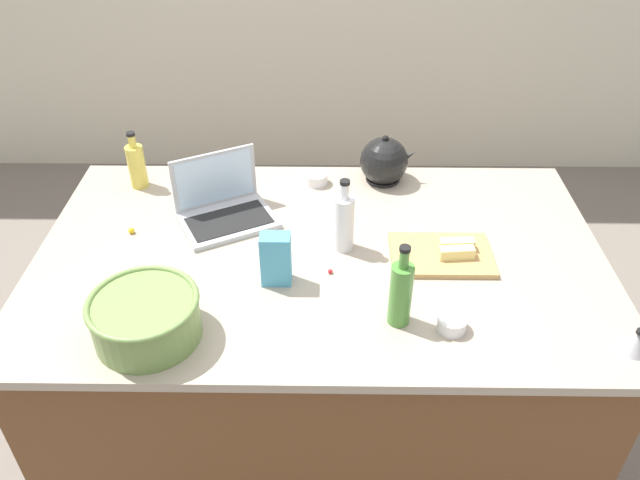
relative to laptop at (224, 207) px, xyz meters
name	(u,v)px	position (x,y,z in m)	size (l,w,h in m)	color
ground_plane	(320,427)	(0.33, -0.19, -0.95)	(12.00, 12.00, 0.00)	slate
island_counter	(320,349)	(0.33, -0.19, -0.50)	(1.83, 1.11, 0.90)	brown
laptop	(224,207)	(0.00, 0.00, 0.00)	(0.38, 0.34, 0.22)	#B7B7BC
mixing_bowl_large	(146,317)	(-0.13, -0.57, 0.02)	(0.30, 0.30, 0.13)	#72934C
bottle_oil	(137,165)	(-0.35, 0.21, 0.04)	(0.06, 0.06, 0.22)	#DBC64C
bottle_olive	(401,293)	(0.56, -0.51, 0.06)	(0.06, 0.06, 0.26)	#4C8C38
bottle_vinegar	(344,222)	(0.41, -0.16, 0.06)	(0.07, 0.07, 0.25)	white
kettle	(384,161)	(0.57, 0.27, 0.03)	(0.21, 0.18, 0.20)	black
cutting_board	(441,255)	(0.72, -0.21, -0.04)	(0.32, 0.22, 0.02)	tan
butter_stick_left	(457,253)	(0.76, -0.24, -0.01)	(0.11, 0.04, 0.04)	#F4E58C
butter_stick_right	(456,244)	(0.77, -0.19, -0.01)	(0.11, 0.04, 0.04)	#F4E58C
ramekin_small	(316,178)	(0.32, 0.24, -0.03)	(0.08, 0.08, 0.04)	white
ramekin_medium	(452,324)	(0.70, -0.54, -0.03)	(0.08, 0.08, 0.04)	white
kitchen_timer	(637,342)	(1.18, -0.62, -0.01)	(0.07, 0.07, 0.08)	#B2B2B7
candy_bag	(276,259)	(0.21, -0.34, 0.04)	(0.09, 0.06, 0.17)	#4CA5CC
candy_0	(166,295)	(-0.12, -0.42, -0.04)	(0.02, 0.02, 0.02)	yellow
candy_1	(150,336)	(-0.12, -0.59, -0.04)	(0.02, 0.02, 0.02)	yellow
candy_2	(330,271)	(0.37, -0.30, -0.04)	(0.02, 0.02, 0.02)	red
candy_3	(131,231)	(-0.30, -0.10, -0.04)	(0.02, 0.02, 0.02)	yellow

